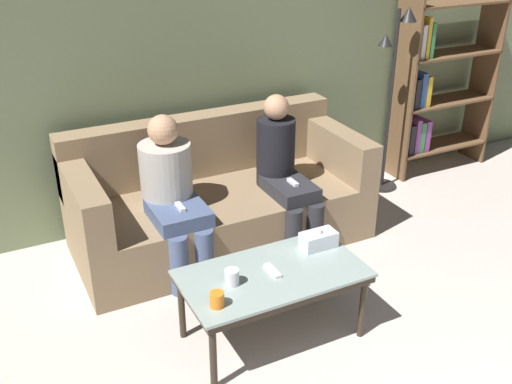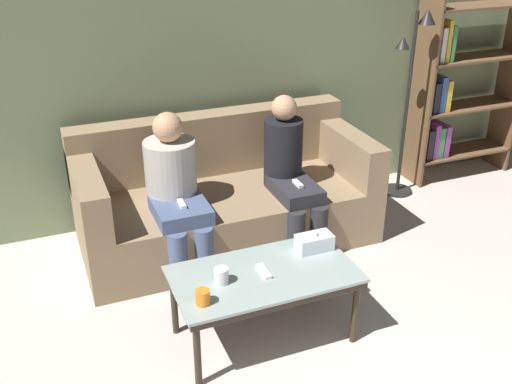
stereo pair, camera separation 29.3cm
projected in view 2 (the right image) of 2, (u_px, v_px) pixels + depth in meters
name	position (u px, v px, depth m)	size (l,w,h in m)	color
wall_back	(198.00, 56.00, 4.58)	(12.00, 0.06, 2.60)	#707F5B
couch	(225.00, 199.00, 4.56)	(2.18, 0.96, 0.91)	#897051
coffee_table	(264.00, 279.00, 3.45)	(1.06, 0.58, 0.46)	#8C9E99
cup_near_left	(221.00, 276.00, 3.32)	(0.08, 0.08, 0.09)	silver
cup_near_right	(203.00, 297.00, 3.15)	(0.08, 0.08, 0.09)	orange
tissue_box	(314.00, 242.00, 3.63)	(0.22, 0.12, 0.13)	silver
game_remote	(264.00, 271.00, 3.42)	(0.04, 0.15, 0.02)	white
bookshelf	(454.00, 90.00, 5.37)	(1.01, 0.32, 1.79)	brown
standing_lamp	(410.00, 86.00, 4.99)	(0.31, 0.26, 1.60)	black
seated_person_left_end	(175.00, 187.00, 4.12)	(0.36, 0.67, 1.11)	#47567A
seated_person_mid_left	(290.00, 171.00, 4.39)	(0.31, 0.65, 1.13)	#28282D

